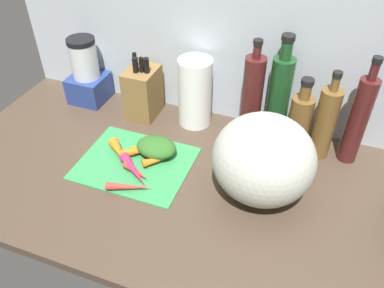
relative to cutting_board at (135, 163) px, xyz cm
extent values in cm
cube|color=#47382B|center=(22.57, -0.53, -1.90)|extent=(170.00, 80.00, 3.00)
cube|color=#ADB7C1|center=(22.57, 37.97, 29.60)|extent=(170.00, 3.00, 60.00)
cube|color=#338C4C|center=(0.00, 0.00, 0.00)|extent=(35.81, 29.15, 0.80)
cone|color=orange|center=(1.46, 6.12, 1.51)|extent=(10.42, 5.85, 2.22)
cone|color=orange|center=(-5.85, 0.60, 2.19)|extent=(11.69, 11.03, 3.57)
cone|color=orange|center=(7.35, 2.22, 1.73)|extent=(9.64, 9.00, 2.67)
cone|color=red|center=(3.18, -5.22, 1.76)|extent=(10.32, 6.31, 2.73)
cone|color=red|center=(4.28, -11.89, 1.64)|extent=(14.35, 6.70, 2.47)
cone|color=#B2264C|center=(2.46, -5.36, 2.10)|extent=(13.96, 11.95, 3.39)
cone|color=orange|center=(0.90, 5.09, 1.85)|extent=(13.95, 12.00, 2.90)
ellipsoid|color=#2D6023|center=(4.99, 6.10, 3.27)|extent=(13.56, 10.43, 5.74)
ellipsoid|color=#B2B7A8|center=(40.77, 1.43, 12.88)|extent=(29.31, 27.88, 26.57)
cube|color=brown|center=(-9.73, 27.19, 8.92)|extent=(10.55, 13.46, 18.65)
cylinder|color=black|center=(-12.50, 28.43, 21.00)|extent=(1.53, 1.53, 5.50)
cylinder|color=black|center=(-10.65, 25.21, 21.00)|extent=(2.04, 2.04, 5.50)
cylinder|color=black|center=(-8.80, 26.10, 21.00)|extent=(1.54, 1.54, 5.50)
cylinder|color=black|center=(-6.96, 26.39, 21.00)|extent=(1.96, 1.96, 5.50)
cube|color=navy|center=(-34.43, 28.73, 4.75)|extent=(13.65, 13.65, 10.31)
cylinder|color=silver|center=(-34.43, 28.73, 16.82)|extent=(10.23, 10.23, 13.83)
cylinder|color=black|center=(-34.43, 28.73, 24.63)|extent=(10.44, 10.44, 1.80)
cylinder|color=white|center=(10.14, 28.97, 12.24)|extent=(11.93, 11.93, 25.27)
cylinder|color=#471919|center=(30.56, 28.74, 14.49)|extent=(7.00, 7.00, 29.77)
cylinder|color=#471919|center=(30.56, 28.74, 31.63)|extent=(2.63, 2.63, 4.52)
cylinder|color=black|center=(30.56, 28.74, 34.69)|extent=(3.03, 3.03, 1.60)
cylinder|color=#19421E|center=(38.98, 31.75, 14.36)|extent=(7.43, 7.43, 29.52)
cylinder|color=#19421E|center=(38.98, 31.75, 32.29)|extent=(3.71, 3.71, 6.35)
cylinder|color=black|center=(38.98, 31.75, 36.27)|extent=(4.26, 4.26, 1.60)
cylinder|color=brown|center=(47.36, 26.12, 9.67)|extent=(7.38, 7.38, 20.14)
cylinder|color=brown|center=(47.36, 26.12, 22.40)|extent=(3.48, 3.48, 5.31)
cylinder|color=black|center=(47.36, 26.12, 25.85)|extent=(4.01, 4.01, 1.60)
cylinder|color=brown|center=(55.15, 26.11, 11.99)|extent=(6.83, 6.83, 24.78)
cylinder|color=brown|center=(55.15, 26.11, 26.71)|extent=(2.49, 2.49, 4.65)
cylinder|color=black|center=(55.15, 26.11, 29.84)|extent=(2.87, 2.87, 1.60)
cylinder|color=#471919|center=(64.43, 27.26, 14.44)|extent=(6.05, 6.05, 29.67)
cylinder|color=#471919|center=(64.43, 27.26, 32.03)|extent=(2.53, 2.53, 5.52)
cylinder|color=black|center=(64.43, 27.26, 35.59)|extent=(2.91, 2.91, 1.60)
camera|label=1|loc=(50.96, -82.94, 86.24)|focal=36.76mm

